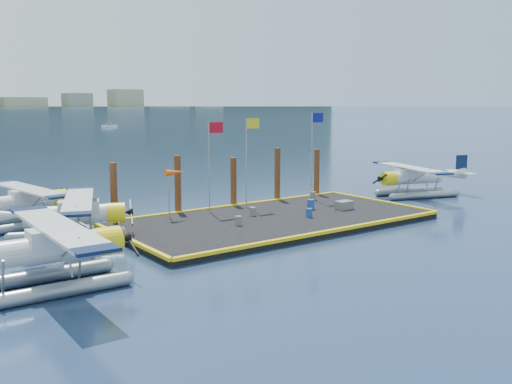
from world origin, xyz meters
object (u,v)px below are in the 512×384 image
seaplane_d (413,179)px  drum_1 (309,213)px  drum_5 (253,211)px  piling_2 (234,184)px  crate (344,205)px  piling_3 (277,176)px  drum_2 (311,204)px  drum_3 (239,221)px  seaplane_b (72,218)px  seaplane_c (23,205)px  flagpole_yellow (249,149)px  seaplane_a (48,254)px  drum_4 (313,196)px  windsock (175,173)px  piling_1 (178,187)px  flagpole_red (212,153)px  piling_4 (317,174)px  piling_0 (114,194)px

seaplane_d → drum_1: bearing=118.6°
drum_5 → piling_2: piling_2 is taller
crate → piling_3: (-1.12, 6.02, 1.46)m
drum_2 → drum_5: size_ratio=1.21×
drum_3 → seaplane_b: bearing=161.9°
seaplane_c → flagpole_yellow: flagpole_yellow is taller
seaplane_a → drum_4: seaplane_a is taller
flagpole_yellow → drum_4: bearing=-3.0°
windsock → piling_1: bearing=57.3°
drum_2 → drum_3: 7.03m
drum_4 → flagpole_red: size_ratio=0.10×
seaplane_b → seaplane_c: size_ratio=1.00×
piling_2 → piling_4: 8.00m
drum_2 → drum_3: drum_2 is taller
seaplane_c → piling_3: 18.00m
drum_4 → windsock: windsock is taller
crate → flagpole_yellow: bearing=138.1°
piling_3 → piling_4: bearing=0.0°
seaplane_c → windsock: 9.54m
flagpole_yellow → windsock: (-5.73, 0.00, -1.28)m
windsock → piling_0: 4.02m
flagpole_red → piling_4: flagpole_red is taller
seaplane_d → crate: seaplane_d is taller
seaplane_c → drum_3: (10.09, -8.85, -0.73)m
seaplane_b → drum_3: bearing=92.8°
drum_3 → piling_1: 6.22m
drum_4 → piling_3: size_ratio=0.14×
piling_3 → drum_1: bearing=-111.6°
piling_4 → seaplane_d: bearing=-28.4°
seaplane_a → flagpole_yellow: 18.68m
drum_2 → piling_2: piling_2 is taller
drum_1 → drum_4: bearing=46.2°
seaplane_a → flagpole_red: 16.12m
piling_1 → piling_4: 12.50m
seaplane_a → flagpole_yellow: bearing=119.1°
drum_2 → piling_1: (-7.74, 4.69, 1.36)m
piling_0 → piling_4: size_ratio=1.00×
crate → piling_4: size_ratio=0.29×
seaplane_d → drum_2: bearing=111.1°
seaplane_b → piling_0: (3.68, 3.06, 0.55)m
windsock → piling_0: size_ratio=0.78×
flagpole_red → piling_0: (-6.21, 1.60, -2.40)m
seaplane_c → drum_5: size_ratio=16.29×
flagpole_red → piling_4: (10.79, 1.60, -2.40)m
drum_5 → piling_0: piling_0 is taller
crate → windsock: (-10.65, 4.42, 2.54)m
seaplane_a → piling_3: piling_3 is taller
seaplane_b → piling_4: (20.68, 3.06, 0.55)m
seaplane_c → drum_4: bearing=67.7°
drum_1 → piling_2: 6.90m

